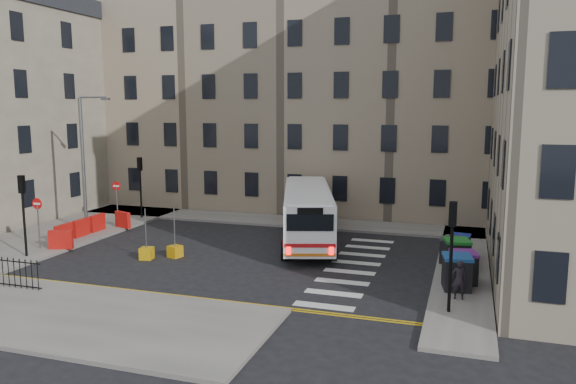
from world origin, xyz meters
The scene contains 22 objects.
ground centered at (0.00, 0.00, 0.00)m, with size 120.00×120.00×0.00m, color black.
pavement_north centered at (-6.00, 8.60, 0.07)m, with size 36.00×3.20×0.15m, color slate.
pavement_east centered at (9.00, 4.00, 0.07)m, with size 2.40×26.00×0.15m, color slate.
pavement_west centered at (-14.00, 1.00, 0.07)m, with size 6.00×22.00×0.15m, color slate.
pavement_sw centered at (-7.00, -10.00, 0.07)m, with size 20.00×6.00×0.15m, color slate.
terrace_north centered at (-7.00, 15.50, 8.62)m, with size 38.30×10.80×17.20m.
traffic_light_east centered at (8.60, -5.50, 2.87)m, with size 0.28×0.22×4.10m.
traffic_light_nw centered at (-12.00, 6.50, 2.87)m, with size 0.28×0.22×4.10m.
traffic_light_sw centered at (-12.00, -4.00, 2.87)m, with size 0.28×0.22×4.10m.
streetlamp centered at (-13.00, 2.00, 4.34)m, with size 0.50×0.22×8.14m.
no_entry_north centered at (-12.50, 4.50, 2.08)m, with size 0.60×0.08×3.00m.
no_entry_south centered at (-12.50, -2.50, 2.08)m, with size 0.60×0.08×3.00m.
roadworks_barriers centered at (-11.84, 0.50, 0.65)m, with size 1.66×6.26×1.00m.
bus centered at (0.49, 3.89, 1.74)m, with size 5.67×11.27×3.01m.
wheelie_bin_a centered at (8.79, -2.69, 0.87)m, with size 1.32×1.46×1.42m.
wheelie_bin_b centered at (9.04, -1.73, 0.83)m, with size 1.31×1.43×1.35m.
wheelie_bin_c centered at (8.72, 0.27, 0.86)m, with size 1.35×1.48×1.41m.
wheelie_bin_d centered at (8.50, 1.33, 0.78)m, with size 1.25×1.36×1.25m.
wheelie_bin_e centered at (8.84, 2.50, 0.73)m, with size 1.01×1.13×1.14m.
pedestrian centered at (8.91, -3.96, 0.93)m, with size 0.57×0.37×1.55m, color black.
bollard_yellow centered at (-6.17, -2.20, 0.30)m, with size 0.60×0.60×0.60m, color #CF980B.
bollard_chevron centered at (-5.00, -1.42, 0.30)m, with size 0.60×0.60×0.60m, color #C88A0B.
Camera 1 is at (9.07, -26.09, 7.60)m, focal length 35.00 mm.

